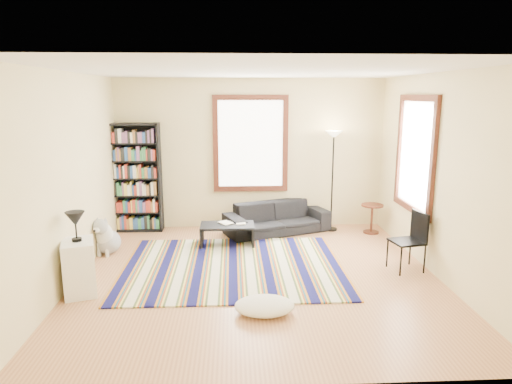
{
  "coord_description": "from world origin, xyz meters",
  "views": [
    {
      "loc": [
        -0.34,
        -6.03,
        2.5
      ],
      "look_at": [
        0.0,
        0.5,
        1.1
      ],
      "focal_mm": 32.0,
      "sensor_mm": 36.0,
      "label": 1
    }
  ],
  "objects_px": {
    "floor_lamp": "(332,181)",
    "white_cabinet": "(79,267)",
    "dog": "(108,235)",
    "folding_chair": "(407,242)",
    "coffee_table": "(227,235)",
    "sofa": "(277,218)",
    "side_table": "(372,219)",
    "bookshelf": "(136,178)",
    "floor_cushion": "(264,306)"
  },
  "relations": [
    {
      "from": "floor_lamp",
      "to": "white_cabinet",
      "type": "bearing_deg",
      "value": -145.46
    },
    {
      "from": "floor_lamp",
      "to": "white_cabinet",
      "type": "height_order",
      "value": "floor_lamp"
    },
    {
      "from": "floor_lamp",
      "to": "dog",
      "type": "xyz_separation_m",
      "value": [
        -3.84,
        -1.07,
        -0.63
      ]
    },
    {
      "from": "folding_chair",
      "to": "coffee_table",
      "type": "bearing_deg",
      "value": 142.14
    },
    {
      "from": "coffee_table",
      "to": "floor_lamp",
      "type": "xyz_separation_m",
      "value": [
        1.94,
        0.78,
        0.75
      ]
    },
    {
      "from": "sofa",
      "to": "side_table",
      "type": "height_order",
      "value": "sofa"
    },
    {
      "from": "side_table",
      "to": "white_cabinet",
      "type": "relative_size",
      "value": 0.77
    },
    {
      "from": "bookshelf",
      "to": "folding_chair",
      "type": "height_order",
      "value": "bookshelf"
    },
    {
      "from": "sofa",
      "to": "side_table",
      "type": "xyz_separation_m",
      "value": [
        1.74,
        -0.13,
        -0.01
      ]
    },
    {
      "from": "bookshelf",
      "to": "dog",
      "type": "bearing_deg",
      "value": -100.7
    },
    {
      "from": "floor_lamp",
      "to": "white_cabinet",
      "type": "relative_size",
      "value": 2.66
    },
    {
      "from": "coffee_table",
      "to": "folding_chair",
      "type": "relative_size",
      "value": 1.05
    },
    {
      "from": "folding_chair",
      "to": "dog",
      "type": "bearing_deg",
      "value": 156.0
    },
    {
      "from": "sofa",
      "to": "dog",
      "type": "xyz_separation_m",
      "value": [
        -2.81,
        -0.97,
        0.03
      ]
    },
    {
      "from": "sofa",
      "to": "side_table",
      "type": "relative_size",
      "value": 3.51
    },
    {
      "from": "side_table",
      "to": "folding_chair",
      "type": "height_order",
      "value": "folding_chair"
    },
    {
      "from": "sofa",
      "to": "dog",
      "type": "height_order",
      "value": "dog"
    },
    {
      "from": "folding_chair",
      "to": "floor_cushion",
      "type": "bearing_deg",
      "value": -161.92
    },
    {
      "from": "floor_lamp",
      "to": "dog",
      "type": "relative_size",
      "value": 3.06
    },
    {
      "from": "white_cabinet",
      "to": "sofa",
      "type": "bearing_deg",
      "value": 24.74
    },
    {
      "from": "dog",
      "to": "side_table",
      "type": "bearing_deg",
      "value": 25.62
    },
    {
      "from": "sofa",
      "to": "floor_lamp",
      "type": "relative_size",
      "value": 1.02
    },
    {
      "from": "side_table",
      "to": "white_cabinet",
      "type": "xyz_separation_m",
      "value": [
        -4.5,
        -2.38,
        0.08
      ]
    },
    {
      "from": "sofa",
      "to": "floor_cushion",
      "type": "relative_size",
      "value": 2.69
    },
    {
      "from": "folding_chair",
      "to": "white_cabinet",
      "type": "xyz_separation_m",
      "value": [
        -4.45,
        -0.57,
        -0.08
      ]
    },
    {
      "from": "floor_lamp",
      "to": "folding_chair",
      "type": "xyz_separation_m",
      "value": [
        0.65,
        -2.04,
        -0.5
      ]
    },
    {
      "from": "floor_lamp",
      "to": "folding_chair",
      "type": "relative_size",
      "value": 2.16
    },
    {
      "from": "coffee_table",
      "to": "white_cabinet",
      "type": "relative_size",
      "value": 1.29
    },
    {
      "from": "sofa",
      "to": "bookshelf",
      "type": "bearing_deg",
      "value": 153.07
    },
    {
      "from": "sofa",
      "to": "bookshelf",
      "type": "relative_size",
      "value": 0.95
    },
    {
      "from": "floor_lamp",
      "to": "folding_chair",
      "type": "height_order",
      "value": "floor_lamp"
    },
    {
      "from": "bookshelf",
      "to": "floor_cushion",
      "type": "distance_m",
      "value": 4.15
    },
    {
      "from": "coffee_table",
      "to": "side_table",
      "type": "height_order",
      "value": "side_table"
    },
    {
      "from": "coffee_table",
      "to": "dog",
      "type": "relative_size",
      "value": 1.48
    },
    {
      "from": "floor_cushion",
      "to": "floor_lamp",
      "type": "xyz_separation_m",
      "value": [
        1.48,
        3.27,
        0.84
      ]
    },
    {
      "from": "floor_lamp",
      "to": "side_table",
      "type": "xyz_separation_m",
      "value": [
        0.7,
        -0.23,
        -0.66
      ]
    },
    {
      "from": "bookshelf",
      "to": "side_table",
      "type": "distance_m",
      "value": 4.39
    },
    {
      "from": "sofa",
      "to": "dog",
      "type": "relative_size",
      "value": 3.12
    },
    {
      "from": "white_cabinet",
      "to": "dog",
      "type": "distance_m",
      "value": 1.54
    },
    {
      "from": "sofa",
      "to": "floor_cushion",
      "type": "bearing_deg",
      "value": -119.02
    },
    {
      "from": "sofa",
      "to": "dog",
      "type": "bearing_deg",
      "value": 178.17
    },
    {
      "from": "floor_cushion",
      "to": "coffee_table",
      "type": "bearing_deg",
      "value": 100.36
    },
    {
      "from": "bookshelf",
      "to": "floor_cushion",
      "type": "bearing_deg",
      "value": -58.31
    },
    {
      "from": "folding_chair",
      "to": "white_cabinet",
      "type": "height_order",
      "value": "folding_chair"
    },
    {
      "from": "white_cabinet",
      "to": "dog",
      "type": "height_order",
      "value": "white_cabinet"
    },
    {
      "from": "folding_chair",
      "to": "white_cabinet",
      "type": "distance_m",
      "value": 4.49
    },
    {
      "from": "side_table",
      "to": "folding_chair",
      "type": "bearing_deg",
      "value": -91.58
    },
    {
      "from": "floor_cushion",
      "to": "folding_chair",
      "type": "xyz_separation_m",
      "value": [
        2.14,
        1.23,
        0.34
      ]
    },
    {
      "from": "sofa",
      "to": "coffee_table",
      "type": "distance_m",
      "value": 1.14
    },
    {
      "from": "floor_cushion",
      "to": "white_cabinet",
      "type": "xyz_separation_m",
      "value": [
        -2.31,
        0.66,
        0.26
      ]
    }
  ]
}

